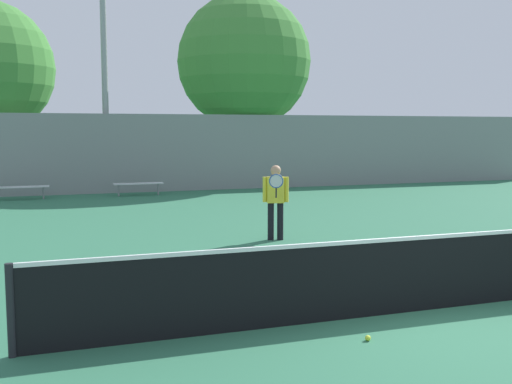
% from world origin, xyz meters
% --- Properties ---
extents(ground_plane, '(100.00, 100.00, 0.00)m').
position_xyz_m(ground_plane, '(0.00, 0.00, 0.00)').
color(ground_plane, '#2D6B4C').
extents(tennis_net, '(10.21, 0.09, 1.04)m').
position_xyz_m(tennis_net, '(0.00, 0.00, 0.53)').
color(tennis_net, black).
rests_on(tennis_net, ground_plane).
extents(tennis_player, '(0.55, 0.48, 1.67)m').
position_xyz_m(tennis_player, '(0.10, 5.54, 0.96)').
color(tennis_player, black).
rests_on(tennis_player, ground_plane).
extents(bench_courtside_near, '(2.04, 0.40, 0.47)m').
position_xyz_m(bench_courtside_near, '(-5.71, 15.60, 0.43)').
color(bench_courtside_near, silver).
rests_on(bench_courtside_near, ground_plane).
extents(bench_courtside_far, '(1.83, 0.40, 0.47)m').
position_xyz_m(bench_courtside_far, '(-1.55, 15.60, 0.43)').
color(bench_courtside_far, silver).
rests_on(bench_courtside_far, ground_plane).
extents(light_pole_far_right, '(0.90, 0.60, 10.28)m').
position_xyz_m(light_pole_far_right, '(-2.52, 17.38, 6.08)').
color(light_pole_far_right, '#939399').
rests_on(light_pole_far_right, ground_plane).
extents(tennis_ball, '(0.07, 0.07, 0.07)m').
position_xyz_m(tennis_ball, '(-1.15, -0.81, 0.03)').
color(tennis_ball, '#D1E038').
rests_on(tennis_ball, ground_plane).
extents(back_fence, '(35.60, 0.06, 3.06)m').
position_xyz_m(back_fence, '(0.00, 16.77, 1.53)').
color(back_fence, gray).
rests_on(back_fence, ground_plane).
extents(tree_green_tall, '(5.87, 5.87, 8.35)m').
position_xyz_m(tree_green_tall, '(3.59, 18.68, 5.40)').
color(tree_green_tall, brown).
rests_on(tree_green_tall, ground_plane).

